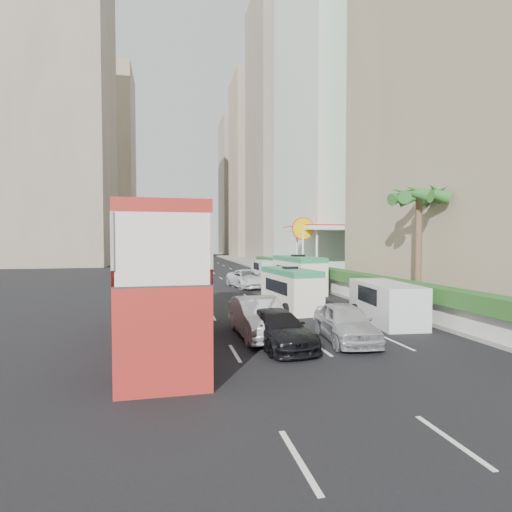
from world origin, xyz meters
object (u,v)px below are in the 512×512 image
object	(u,v)px
car_black	(277,346)
palm_tree	(418,251)
car_silver_lane_b	(345,341)
van_asset	(248,288)
panel_van_near	(386,303)
panel_van_far	(265,270)
minibus_far	(298,274)
shell_station	(324,252)
minibus_near	(290,289)
car_silver_lane_a	(258,336)
double_decker_bus	(165,278)

from	to	relation	value
car_black	palm_tree	size ratio (longest dim) A/B	0.71
car_silver_lane_b	palm_tree	world-z (taller)	palm_tree
car_black	van_asset	size ratio (longest dim) A/B	0.84
panel_van_near	panel_van_far	distance (m)	23.33
minibus_far	panel_van_far	bearing A→B (deg)	85.70
panel_van_far	shell_station	size ratio (longest dim) A/B	0.57
minibus_near	shell_station	bearing A→B (deg)	56.96
car_silver_lane_a	shell_station	xyz separation A→B (m)	(12.23, 22.75, 2.75)
palm_tree	shell_station	xyz separation A→B (m)	(2.20, 19.00, -0.63)
car_silver_lane_b	palm_tree	xyz separation A→B (m)	(6.85, 5.25, 3.38)
car_silver_lane_b	minibus_far	world-z (taller)	minibus_far
car_silver_lane_b	shell_station	bearing A→B (deg)	76.30
car_black	van_asset	xyz separation A→B (m)	(2.59, 18.56, 0.00)
minibus_far	palm_tree	xyz separation A→B (m)	(3.84, -9.54, 2.00)
van_asset	panel_van_near	world-z (taller)	panel_van_near
minibus_near	shell_station	world-z (taller)	shell_station
car_black	panel_van_far	world-z (taller)	panel_van_far
car_silver_lane_a	car_black	xyz separation A→B (m)	(0.37, -1.58, 0.00)
double_decker_bus	panel_van_near	bearing A→B (deg)	9.21
car_silver_lane_b	van_asset	distance (m)	18.49
double_decker_bus	palm_tree	bearing A→B (deg)	16.16
double_decker_bus	panel_van_near	distance (m)	10.72
minibus_near	palm_tree	distance (m)	7.47
panel_van_near	palm_tree	distance (m)	4.71
double_decker_bus	car_black	world-z (taller)	double_decker_bus
car_silver_lane_b	van_asset	world-z (taller)	van_asset
car_silver_lane_b	panel_van_far	bearing A→B (deg)	89.90
car_silver_lane_a	palm_tree	world-z (taller)	palm_tree
minibus_near	panel_van_far	distance (m)	19.06
minibus_near	minibus_far	xyz separation A→B (m)	(2.94, 7.32, 0.20)
car_silver_lane_a	palm_tree	xyz separation A→B (m)	(10.03, 3.75, 3.38)
car_black	panel_van_far	bearing A→B (deg)	70.41
car_silver_lane_b	panel_van_near	bearing A→B (deg)	46.75
minibus_near	palm_tree	xyz separation A→B (m)	(6.78, -2.22, 2.20)
car_silver_lane_b	car_black	xyz separation A→B (m)	(-2.81, -0.07, 0.00)
car_black	van_asset	bearing A→B (deg)	75.25
panel_van_near	palm_tree	xyz separation A→B (m)	(3.33, 2.30, 2.41)
van_asset	panel_van_near	size ratio (longest dim) A/B	1.12
panel_van_near	car_black	bearing A→B (deg)	-148.59
car_silver_lane_b	panel_van_far	size ratio (longest dim) A/B	0.96
van_asset	minibus_far	size ratio (longest dim) A/B	0.87
car_silver_lane_b	panel_van_far	distance (m)	26.49
minibus_near	panel_van_near	xyz separation A→B (m)	(3.45, -4.52, -0.21)
double_decker_bus	minibus_near	distance (m)	9.47
van_asset	palm_tree	xyz separation A→B (m)	(7.08, -13.23, 3.38)
double_decker_bus	minibus_far	world-z (taller)	double_decker_bus
car_silver_lane_a	car_silver_lane_b	bearing A→B (deg)	-27.07
car_silver_lane_a	van_asset	bearing A→B (deg)	78.37
minibus_far	palm_tree	bearing A→B (deg)	-71.58
shell_station	panel_van_near	bearing A→B (deg)	-104.55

